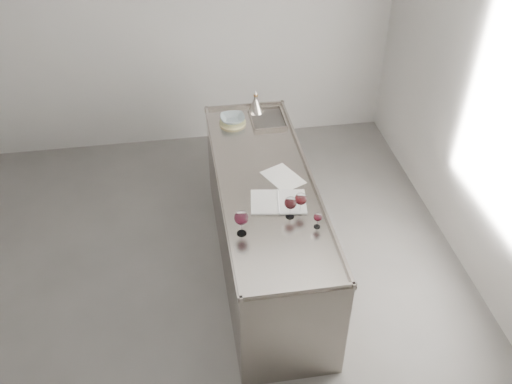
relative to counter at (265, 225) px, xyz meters
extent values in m
cube|color=#575451|center=(-0.50, -0.30, -0.48)|extent=(4.50, 5.00, 0.02)
cube|color=#AAA7A4|center=(-0.50, 2.21, 0.93)|extent=(4.50, 0.02, 2.80)
cube|color=#AAA7A4|center=(1.76, -0.30, 0.93)|extent=(0.02, 5.00, 2.80)
cube|color=gray|center=(0.00, 0.00, -0.01)|extent=(0.75, 2.40, 0.92)
cube|color=gray|center=(0.00, 0.00, 0.46)|extent=(0.77, 2.42, 0.02)
cube|color=gray|center=(0.00, -1.19, 0.48)|extent=(0.77, 0.02, 0.03)
cube|color=gray|center=(0.00, 1.19, 0.48)|extent=(0.77, 0.02, 0.03)
cube|color=gray|center=(-0.37, 0.00, 0.48)|extent=(0.02, 2.42, 0.03)
cube|color=gray|center=(0.36, 0.00, 0.48)|extent=(0.02, 2.42, 0.03)
cube|color=#595654|center=(0.17, 0.92, 0.46)|extent=(0.30, 0.38, 0.01)
cylinder|color=white|center=(-0.28, -0.58, 0.47)|extent=(0.07, 0.07, 0.00)
cylinder|color=white|center=(-0.28, -0.58, 0.52)|extent=(0.01, 0.01, 0.10)
ellipsoid|color=white|center=(-0.28, -0.58, 0.62)|extent=(0.10, 0.10, 0.11)
cylinder|color=#350714|center=(-0.28, -0.58, 0.59)|extent=(0.07, 0.07, 0.02)
cylinder|color=white|center=(0.10, -0.46, 0.47)|extent=(0.06, 0.06, 0.00)
cylinder|color=white|center=(0.10, -0.46, 0.52)|extent=(0.01, 0.01, 0.09)
ellipsoid|color=white|center=(0.10, -0.46, 0.60)|extent=(0.09, 0.09, 0.10)
cylinder|color=#3B080A|center=(0.10, -0.46, 0.58)|extent=(0.07, 0.07, 0.02)
cylinder|color=white|center=(0.18, -0.42, 0.47)|extent=(0.06, 0.06, 0.00)
cylinder|color=white|center=(0.18, -0.42, 0.52)|extent=(0.01, 0.01, 0.09)
ellipsoid|color=white|center=(0.18, -0.42, 0.60)|extent=(0.09, 0.09, 0.10)
cylinder|color=#340709|center=(0.18, -0.42, 0.58)|extent=(0.07, 0.07, 0.02)
cylinder|color=white|center=(0.27, -0.60, 0.47)|extent=(0.05, 0.05, 0.00)
cylinder|color=white|center=(0.27, -0.60, 0.50)|extent=(0.01, 0.01, 0.06)
ellipsoid|color=white|center=(0.27, -0.60, 0.56)|extent=(0.06, 0.06, 0.06)
cylinder|color=#36070E|center=(0.27, -0.60, 0.55)|extent=(0.04, 0.04, 0.01)
cube|color=silver|center=(-0.06, -0.27, 0.47)|extent=(0.24, 0.32, 0.01)
cube|color=silver|center=(0.15, -0.30, 0.47)|extent=(0.24, 0.32, 0.01)
cylinder|color=white|center=(0.05, -0.28, 0.48)|extent=(0.05, 0.29, 0.01)
cube|color=silver|center=(0.14, 0.02, 0.47)|extent=(0.35, 0.40, 0.00)
cylinder|color=#D4CD89|center=(-0.15, 0.91, 0.48)|extent=(0.31, 0.31, 0.02)
imported|color=gray|center=(-0.15, 0.91, 0.52)|extent=(0.22, 0.22, 0.05)
cone|color=#B2A89E|center=(0.09, 1.08, 0.54)|extent=(0.16, 0.16, 0.13)
cylinder|color=#B2A89E|center=(0.09, 1.08, 0.62)|extent=(0.03, 0.03, 0.03)
cylinder|color=#A5682D|center=(0.09, 1.08, 0.64)|extent=(0.04, 0.04, 0.02)
cone|color=#B2A89E|center=(0.09, 1.08, 0.68)|extent=(0.03, 0.03, 0.04)
camera|label=1|loc=(-0.65, -3.55, 3.21)|focal=40.00mm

